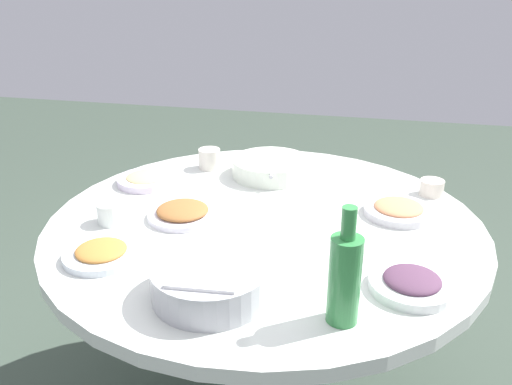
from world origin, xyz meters
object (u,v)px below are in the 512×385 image
at_px(dish_shrimp, 399,210).
at_px(tea_cup_far, 111,213).
at_px(tea_cup_side, 210,159).
at_px(soup_bowl, 271,168).
at_px(green_bottle, 345,277).
at_px(tea_cup_near, 432,188).
at_px(dish_tofu_braise, 101,253).
at_px(round_dining_table, 264,255).
at_px(dish_eggplant, 412,283).
at_px(dish_noodles, 146,179).
at_px(rice_bowl, 210,280).
at_px(dish_stirfry, 183,212).

relative_size(dish_shrimp, tea_cup_far, 2.61).
xyz_separation_m(dish_shrimp, tea_cup_side, (-0.66, 0.25, 0.02)).
relative_size(soup_bowl, dish_shrimp, 1.44).
relative_size(green_bottle, tea_cup_near, 3.45).
bearing_deg(dish_tofu_braise, tea_cup_side, 83.28).
distance_m(round_dining_table, dish_eggplant, 0.51).
xyz_separation_m(round_dining_table, green_bottle, (0.26, -0.43, 0.23)).
bearing_deg(green_bottle, tea_cup_far, 155.16).
height_order(dish_tofu_braise, green_bottle, green_bottle).
height_order(dish_noodles, tea_cup_side, tea_cup_side).
bearing_deg(dish_shrimp, tea_cup_near, 58.63).
relative_size(dish_noodles, dish_shrimp, 0.96).
height_order(soup_bowl, tea_cup_far, same).
bearing_deg(dish_noodles, round_dining_table, -22.40).
bearing_deg(rice_bowl, tea_cup_near, 52.94).
height_order(rice_bowl, tea_cup_near, rice_bowl).
relative_size(dish_noodles, dish_stirfry, 0.95).
xyz_separation_m(dish_tofu_braise, tea_cup_far, (-0.07, 0.19, 0.02)).
bearing_deg(tea_cup_near, dish_stirfry, -155.37).
xyz_separation_m(round_dining_table, dish_eggplant, (0.40, -0.28, 0.14)).
relative_size(soup_bowl, dish_tofu_braise, 1.52).
relative_size(rice_bowl, tea_cup_side, 3.42).
bearing_deg(tea_cup_side, soup_bowl, -5.77).
bearing_deg(soup_bowl, tea_cup_near, -5.64).
bearing_deg(dish_eggplant, dish_noodles, 151.36).
bearing_deg(dish_eggplant, tea_cup_side, 136.38).
bearing_deg(dish_eggplant, tea_cup_near, 81.51).
bearing_deg(dish_stirfry, dish_eggplant, -20.68).
relative_size(soup_bowl, dish_noodles, 1.51).
bearing_deg(tea_cup_side, tea_cup_near, -5.68).
distance_m(dish_eggplant, tea_cup_far, 0.85).
relative_size(green_bottle, tea_cup_side, 3.37).
bearing_deg(soup_bowl, dish_tofu_braise, -115.46).
height_order(dish_eggplant, green_bottle, green_bottle).
height_order(dish_noodles, dish_stirfry, dish_stirfry).
relative_size(round_dining_table, green_bottle, 4.81).
xyz_separation_m(rice_bowl, tea_cup_near, (0.53, 0.70, -0.02)).
bearing_deg(tea_cup_side, dish_eggplant, -43.62).
distance_m(dish_tofu_braise, dish_eggplant, 0.77).
xyz_separation_m(rice_bowl, dish_eggplant, (0.44, 0.13, -0.02)).
relative_size(dish_stirfry, green_bottle, 0.78).
distance_m(rice_bowl, dish_eggplant, 0.46).
height_order(dish_eggplant, dish_shrimp, dish_eggplant).
distance_m(soup_bowl, dish_shrimp, 0.49).
xyz_separation_m(dish_shrimp, dish_stirfry, (-0.62, -0.16, -0.00)).
bearing_deg(tea_cup_far, dish_noodles, 93.99).
relative_size(dish_noodles, tea_cup_near, 2.56).
xyz_separation_m(dish_noodles, tea_cup_side, (0.17, 0.19, 0.02)).
distance_m(green_bottle, tea_cup_near, 0.77).
distance_m(round_dining_table, tea_cup_side, 0.49).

